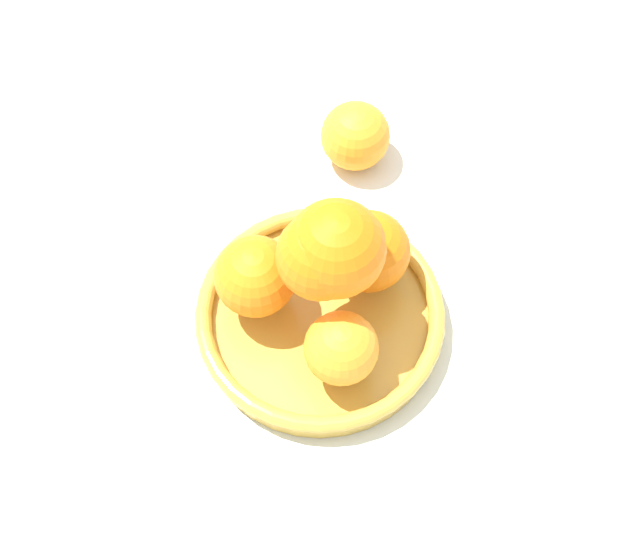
% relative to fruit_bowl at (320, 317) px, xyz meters
% --- Properties ---
extents(ground_plane, '(4.00, 4.00, 0.00)m').
position_rel_fruit_bowl_xyz_m(ground_plane, '(0.00, 0.00, -0.02)').
color(ground_plane, silver).
extents(fruit_bowl, '(0.23, 0.23, 0.03)m').
position_rel_fruit_bowl_xyz_m(fruit_bowl, '(0.00, 0.00, 0.00)').
color(fruit_bowl, gold).
rests_on(fruit_bowl, ground_plane).
extents(orange_pile, '(0.16, 0.17, 0.14)m').
position_rel_fruit_bowl_xyz_m(orange_pile, '(0.01, 0.00, 0.08)').
color(orange_pile, orange).
rests_on(orange_pile, fruit_bowl).
extents(stray_orange, '(0.07, 0.07, 0.07)m').
position_rel_fruit_bowl_xyz_m(stray_orange, '(0.18, 0.08, 0.02)').
color(stray_orange, orange).
rests_on(stray_orange, ground_plane).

